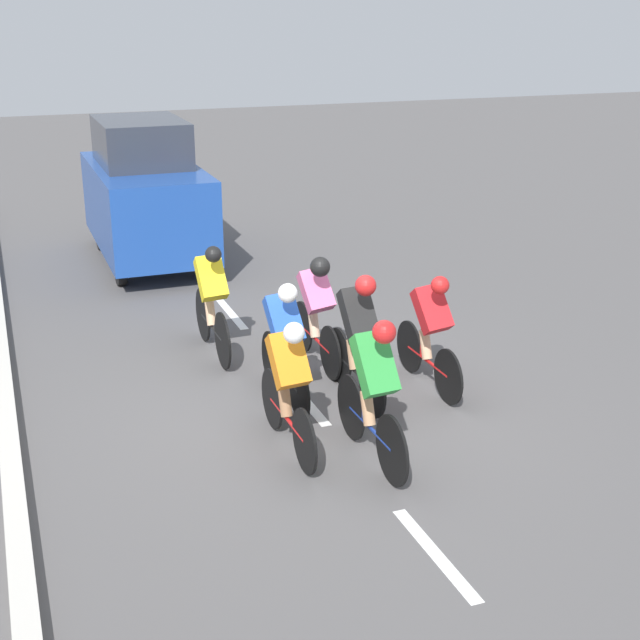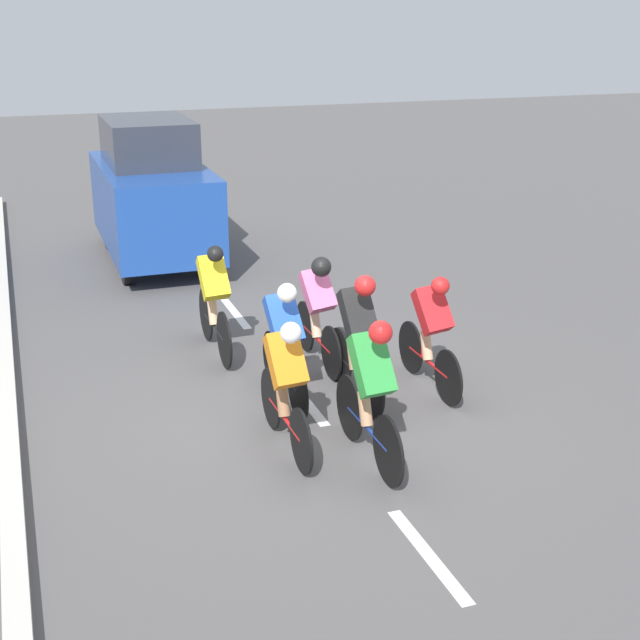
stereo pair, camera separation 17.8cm
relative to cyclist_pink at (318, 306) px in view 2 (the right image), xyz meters
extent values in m
plane|color=#565454|center=(0.47, 1.19, -0.79)|extent=(60.00, 60.00, 0.00)
cube|color=white|center=(0.47, 4.10, -0.79)|extent=(0.12, 1.40, 0.01)
cube|color=white|center=(0.47, 0.90, -0.79)|extent=(0.12, 1.40, 0.01)
cube|color=white|center=(0.47, -2.30, -0.79)|extent=(0.12, 1.40, 0.01)
cube|color=beige|center=(3.67, 0.90, -0.72)|extent=(0.20, 24.78, 0.14)
cylinder|color=black|center=(-0.02, -0.59, -0.46)|extent=(0.03, 0.66, 0.66)
cylinder|color=black|center=(-0.02, 0.41, -0.46)|extent=(0.03, 0.66, 0.66)
cylinder|color=red|center=(-0.02, -0.09, -0.46)|extent=(0.04, 0.99, 0.04)
cylinder|color=red|center=(-0.02, -0.26, -0.25)|extent=(0.04, 0.04, 0.42)
cylinder|color=#1999D8|center=(-0.02, -0.14, -0.36)|extent=(0.07, 0.07, 0.16)
cylinder|color=beige|center=(-0.02, -0.16, -0.28)|extent=(0.12, 0.23, 0.36)
cube|color=pink|center=(0.01, 0.01, 0.21)|extent=(0.38, 0.45, 0.56)
sphere|color=black|center=(0.04, 0.23, 0.57)|extent=(0.24, 0.24, 0.24)
cylinder|color=black|center=(1.10, -1.41, -0.43)|extent=(0.03, 0.71, 0.71)
cylinder|color=black|center=(1.10, -0.37, -0.43)|extent=(0.03, 0.71, 0.71)
cylinder|color=black|center=(1.10, -0.89, -0.43)|extent=(0.04, 1.04, 0.04)
cylinder|color=black|center=(1.10, -1.07, -0.22)|extent=(0.04, 0.04, 0.42)
cylinder|color=white|center=(1.10, -0.94, -0.33)|extent=(0.07, 0.07, 0.16)
cylinder|color=#DBAD84|center=(1.10, -0.97, -0.25)|extent=(0.12, 0.23, 0.36)
cube|color=yellow|center=(1.11, -0.79, 0.26)|extent=(0.35, 0.47, 0.57)
sphere|color=black|center=(1.12, -0.57, 0.62)|extent=(0.20, 0.20, 0.20)
cylinder|color=black|center=(1.02, 1.41, -0.47)|extent=(0.03, 0.65, 0.65)
cylinder|color=black|center=(1.02, 2.44, -0.47)|extent=(0.03, 0.65, 0.65)
cylinder|color=red|center=(1.02, 1.92, -0.47)|extent=(0.04, 1.03, 0.04)
cylinder|color=red|center=(1.02, 1.74, -0.26)|extent=(0.04, 0.04, 0.42)
cylinder|color=#1999D8|center=(1.02, 1.87, -0.37)|extent=(0.07, 0.07, 0.16)
cylinder|color=#9E704C|center=(1.02, 1.85, -0.29)|extent=(0.12, 0.23, 0.36)
cube|color=orange|center=(1.04, 2.02, 0.22)|extent=(0.35, 0.47, 0.56)
sphere|color=white|center=(1.05, 2.24, 0.57)|extent=(0.21, 0.21, 0.21)
cylinder|color=black|center=(0.70, 0.35, -0.46)|extent=(0.03, 0.66, 0.66)
cylinder|color=black|center=(0.70, 1.34, -0.46)|extent=(0.03, 0.66, 0.66)
cylinder|color=black|center=(0.70, 0.84, -0.46)|extent=(0.04, 0.99, 0.04)
cylinder|color=black|center=(0.70, 0.67, -0.25)|extent=(0.04, 0.04, 0.42)
cylinder|color=white|center=(0.70, 0.79, -0.36)|extent=(0.07, 0.07, 0.16)
cylinder|color=#DBAD84|center=(0.70, 0.77, -0.28)|extent=(0.12, 0.23, 0.36)
cube|color=blue|center=(0.72, 0.94, 0.23)|extent=(0.37, 0.48, 0.59)
sphere|color=white|center=(0.75, 1.16, 0.60)|extent=(0.21, 0.21, 0.21)
cylinder|color=black|center=(0.33, 1.93, -0.45)|extent=(0.03, 0.68, 0.68)
cylinder|color=black|center=(0.33, 2.93, -0.45)|extent=(0.03, 0.68, 0.68)
cylinder|color=navy|center=(0.33, 2.43, -0.45)|extent=(0.04, 1.00, 0.04)
cylinder|color=navy|center=(0.33, 2.25, -0.24)|extent=(0.04, 0.04, 0.42)
cylinder|color=yellow|center=(0.33, 2.38, -0.35)|extent=(0.07, 0.07, 0.16)
cylinder|color=tan|center=(0.33, 2.35, -0.27)|extent=(0.12, 0.23, 0.36)
cube|color=green|center=(0.35, 2.53, 0.27)|extent=(0.35, 0.51, 0.62)
sphere|color=red|center=(0.36, 2.75, 0.67)|extent=(0.22, 0.22, 0.22)
cylinder|color=black|center=(-1.01, 0.53, -0.47)|extent=(0.03, 0.64, 0.64)
cylinder|color=black|center=(-1.01, 1.53, -0.47)|extent=(0.03, 0.64, 0.64)
cylinder|color=red|center=(-1.01, 1.03, -0.47)|extent=(0.04, 1.00, 0.04)
cylinder|color=red|center=(-1.01, 0.85, -0.26)|extent=(0.04, 0.04, 0.42)
cylinder|color=green|center=(-1.01, 0.98, -0.37)|extent=(0.07, 0.07, 0.16)
cylinder|color=#DBAD84|center=(-1.01, 0.95, -0.29)|extent=(0.12, 0.23, 0.36)
cube|color=red|center=(-0.98, 1.13, 0.21)|extent=(0.38, 0.46, 0.57)
sphere|color=red|center=(-0.95, 1.35, 0.56)|extent=(0.21, 0.21, 0.21)
cylinder|color=black|center=(-0.08, 0.58, -0.45)|extent=(0.03, 0.68, 0.68)
cylinder|color=black|center=(-0.08, 1.54, -0.45)|extent=(0.03, 0.68, 0.68)
cylinder|color=black|center=(-0.08, 1.06, -0.45)|extent=(0.04, 0.96, 0.04)
cylinder|color=black|center=(-0.08, 0.89, -0.24)|extent=(0.04, 0.04, 0.42)
cylinder|color=#1999D8|center=(-0.08, 1.01, -0.35)|extent=(0.07, 0.07, 0.16)
cylinder|color=tan|center=(-0.08, 0.98, -0.27)|extent=(0.12, 0.23, 0.36)
cube|color=black|center=(-0.06, 1.16, 0.27)|extent=(0.35, 0.50, 0.61)
sphere|color=red|center=(-0.05, 1.38, 0.66)|extent=(0.23, 0.23, 0.23)
cylinder|color=black|center=(0.40, -4.31, -0.47)|extent=(0.14, 0.64, 0.64)
cylinder|color=black|center=(1.76, -4.31, -0.47)|extent=(0.14, 0.64, 0.64)
cylinder|color=black|center=(0.40, -6.67, -0.47)|extent=(0.14, 0.64, 0.64)
cylinder|color=black|center=(1.76, -6.67, -0.47)|extent=(0.14, 0.64, 0.64)
cube|color=#1E479E|center=(1.08, -5.49, 0.21)|extent=(1.70, 3.80, 1.37)
cube|color=#2D333D|center=(1.08, -5.68, 1.27)|extent=(1.39, 2.09, 0.75)
camera|label=1|loc=(3.54, 9.62, 3.47)|focal=50.00mm
camera|label=2|loc=(3.38, 9.68, 3.47)|focal=50.00mm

